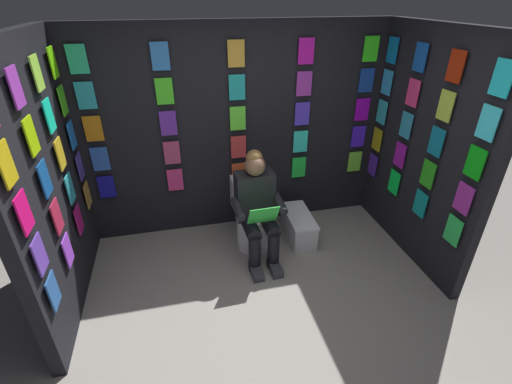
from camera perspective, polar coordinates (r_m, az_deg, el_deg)
The scene contains 7 objects.
ground_plane at distance 3.32m, azimuth 3.68°, elevation -21.39°, with size 30.00×30.00×0.00m, color gray.
display_wall_back at distance 4.13m, azimuth -3.05°, elevation 9.43°, with size 3.46×0.14×2.33m.
display_wall_left at distance 4.00m, azimuth 24.96°, elevation 6.08°, with size 0.14×1.78×2.33m.
display_wall_right at distance 3.38m, azimuth -29.99°, elevation 0.71°, with size 0.14×1.78×2.33m.
toilet at distance 4.06m, azimuth -0.60°, elevation -4.15°, with size 0.41×0.56×0.77m.
person_reading at distance 3.73m, azimuth 0.23°, elevation -2.48°, with size 0.53×0.69×1.19m.
comic_longbox_near at distance 4.26m, azimuth 6.74°, elevation -5.35°, with size 0.30×0.64×0.31m.
Camera 1 is at (0.67, 2.00, 2.56)m, focal length 25.31 mm.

